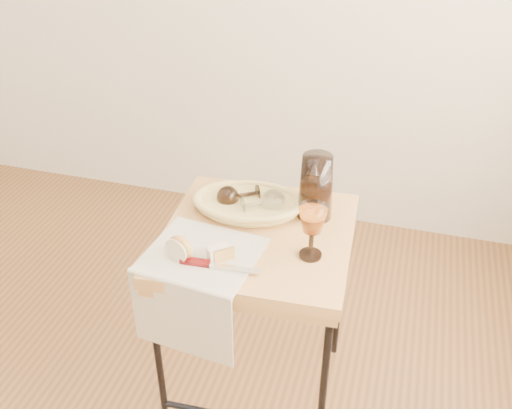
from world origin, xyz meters
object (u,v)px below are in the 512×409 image
(goblet_lying_b, at_px, (260,203))
(pitcher, at_px, (316,187))
(tea_towel, at_px, (202,254))
(side_table, at_px, (258,319))
(bread_basket, at_px, (248,205))
(table_knife, at_px, (216,265))
(wine_goblet, at_px, (312,232))
(goblet_lying_a, at_px, (241,195))
(apple_half, at_px, (181,247))

(goblet_lying_b, distance_m, pitcher, 0.19)
(tea_towel, distance_m, pitcher, 0.44)
(side_table, xyz_separation_m, bread_basket, (-0.07, 0.11, 0.41))
(bread_basket, distance_m, table_knife, 0.32)
(tea_towel, relative_size, pitcher, 1.26)
(bread_basket, bearing_deg, wine_goblet, -42.96)
(tea_towel, xyz_separation_m, wine_goblet, (0.32, 0.09, 0.09))
(goblet_lying_a, bearing_deg, bread_basket, 122.17)
(bread_basket, relative_size, goblet_lying_a, 2.67)
(goblet_lying_a, xyz_separation_m, apple_half, (-0.09, -0.32, -0.01))
(side_table, bearing_deg, wine_goblet, -21.38)
(side_table, height_order, bread_basket, bread_basket)
(tea_towel, height_order, apple_half, apple_half)
(wine_goblet, bearing_deg, goblet_lying_a, 145.04)
(table_knife, bearing_deg, goblet_lying_b, 77.48)
(tea_towel, distance_m, bread_basket, 0.28)
(goblet_lying_b, xyz_separation_m, pitcher, (0.17, 0.06, 0.06))
(goblet_lying_b, height_order, apple_half, goblet_lying_b)
(pitcher, xyz_separation_m, wine_goblet, (0.03, -0.22, -0.02))
(pitcher, bearing_deg, goblet_lying_a, -177.13)
(side_table, height_order, table_knife, table_knife)
(goblet_lying_a, relative_size, goblet_lying_b, 0.93)
(wine_goblet, distance_m, table_knife, 0.30)
(goblet_lying_a, xyz_separation_m, goblet_lying_b, (0.08, -0.03, 0.00))
(table_knife, bearing_deg, pitcher, 55.24)
(goblet_lying_b, bearing_deg, side_table, -110.48)
(side_table, height_order, wine_goblet, wine_goblet)
(bread_basket, bearing_deg, side_table, -66.19)
(bread_basket, distance_m, apple_half, 0.33)
(side_table, xyz_separation_m, tea_towel, (-0.13, -0.16, 0.39))
(bread_basket, bearing_deg, pitcher, 2.60)
(side_table, bearing_deg, goblet_lying_b, 100.30)
(tea_towel, distance_m, wine_goblet, 0.34)
(bread_basket, bearing_deg, apple_half, -118.25)
(bread_basket, xyz_separation_m, table_knife, (-0.00, -0.32, -0.01))
(wine_goblet, bearing_deg, tea_towel, -164.60)
(side_table, distance_m, wine_goblet, 0.52)
(bread_basket, relative_size, pitcher, 1.26)
(side_table, bearing_deg, tea_towel, -129.04)
(bread_basket, relative_size, apple_half, 3.92)
(side_table, height_order, goblet_lying_b, goblet_lying_b)
(apple_half, bearing_deg, pitcher, 62.40)
(wine_goblet, bearing_deg, goblet_lying_b, 141.33)
(side_table, height_order, apple_half, apple_half)
(goblet_lying_b, bearing_deg, apple_half, -151.14)
(tea_towel, relative_size, apple_half, 3.93)
(wine_goblet, relative_size, table_knife, 0.76)
(tea_towel, bearing_deg, table_knife, -31.99)
(pitcher, height_order, apple_half, pitcher)
(goblet_lying_b, bearing_deg, bread_basket, 127.41)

